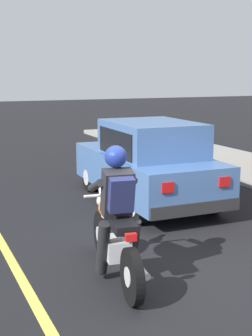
# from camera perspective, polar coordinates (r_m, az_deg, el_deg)

# --- Properties ---
(ground_plane) EXTENTS (80.00, 80.00, 0.00)m
(ground_plane) POSITION_cam_1_polar(r_m,az_deg,el_deg) (5.88, 6.84, -12.96)
(ground_plane) COLOR black
(motorcycle_with_rider) EXTENTS (0.64, 2.01, 1.62)m
(motorcycle_with_rider) POSITION_cam_1_polar(r_m,az_deg,el_deg) (5.56, -1.25, -6.85)
(motorcycle_with_rider) COLOR black
(motorcycle_with_rider) RESTS_ON ground
(car_hatchback) EXTENTS (1.75, 3.83, 1.57)m
(car_hatchback) POSITION_cam_1_polar(r_m,az_deg,el_deg) (8.87, 2.60, 0.60)
(car_hatchback) COLOR black
(car_hatchback) RESTS_ON ground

